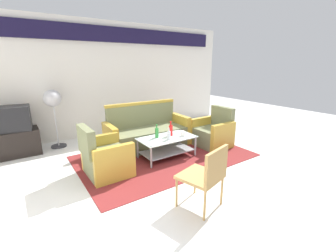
# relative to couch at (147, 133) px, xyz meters

# --- Properties ---
(ground_plane) EXTENTS (14.00, 14.00, 0.00)m
(ground_plane) POSITION_rel_couch_xyz_m (0.10, -1.48, -0.32)
(ground_plane) COLOR white
(wall_back) EXTENTS (6.52, 0.19, 2.80)m
(wall_back) POSITION_rel_couch_xyz_m (0.10, 1.57, 1.16)
(wall_back) COLOR silver
(wall_back) RESTS_ON ground
(rug) EXTENTS (3.28, 2.11, 0.01)m
(rug) POSITION_rel_couch_xyz_m (0.02, -0.66, -0.31)
(rug) COLOR maroon
(rug) RESTS_ON ground
(couch) EXTENTS (1.83, 0.81, 0.96)m
(couch) POSITION_rel_couch_xyz_m (0.00, 0.00, 0.00)
(couch) COLOR #6B704C
(couch) RESTS_ON rug
(armchair_left) EXTENTS (0.71, 0.77, 0.85)m
(armchair_left) POSITION_rel_couch_xyz_m (-1.21, -0.74, -0.03)
(armchair_left) COLOR #6B704C
(armchair_left) RESTS_ON rug
(armchair_right) EXTENTS (0.71, 0.77, 0.85)m
(armchair_right) POSITION_rel_couch_xyz_m (1.25, -0.75, -0.03)
(armchair_right) COLOR #6B704C
(armchair_right) RESTS_ON rug
(coffee_table) EXTENTS (1.10, 0.60, 0.40)m
(coffee_table) POSITION_rel_couch_xyz_m (0.04, -0.72, -0.04)
(coffee_table) COLOR silver
(coffee_table) RESTS_ON rug
(bottle_clear) EXTENTS (0.06, 0.06, 0.23)m
(bottle_clear) POSITION_rel_couch_xyz_m (-0.00, -0.84, 0.18)
(bottle_clear) COLOR silver
(bottle_clear) RESTS_ON coffee_table
(bottle_red) EXTENTS (0.08, 0.08, 0.29)m
(bottle_red) POSITION_rel_couch_xyz_m (0.17, -0.66, 0.21)
(bottle_red) COLOR red
(bottle_red) RESTS_ON coffee_table
(bottle_green) EXTENTS (0.07, 0.07, 0.26)m
(bottle_green) POSITION_rel_couch_xyz_m (-0.13, -0.61, 0.20)
(bottle_green) COLOR #2D8C38
(bottle_green) RESTS_ON coffee_table
(cup) EXTENTS (0.08, 0.08, 0.10)m
(cup) POSITION_rel_couch_xyz_m (0.35, -0.82, 0.14)
(cup) COLOR silver
(cup) RESTS_ON coffee_table
(tv_stand) EXTENTS (0.80, 0.50, 0.52)m
(tv_stand) POSITION_rel_couch_xyz_m (-2.38, 1.07, -0.06)
(tv_stand) COLOR black
(tv_stand) RESTS_ON ground
(television) EXTENTS (0.64, 0.50, 0.48)m
(television) POSITION_rel_couch_xyz_m (-2.38, 1.07, 0.44)
(television) COLOR black
(television) RESTS_ON tv_stand
(pedestal_fan) EXTENTS (0.36, 0.36, 1.27)m
(pedestal_fan) POSITION_rel_couch_xyz_m (-1.64, 1.12, 0.70)
(pedestal_fan) COLOR #2D2D33
(pedestal_fan) RESTS_ON ground
(wicker_chair) EXTENTS (0.59, 0.59, 0.84)m
(wicker_chair) POSITION_rel_couch_xyz_m (-0.47, -2.35, 0.18)
(wicker_chair) COLOR #AD844C
(wicker_chair) RESTS_ON ground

